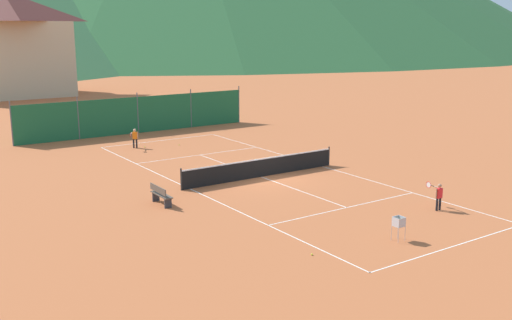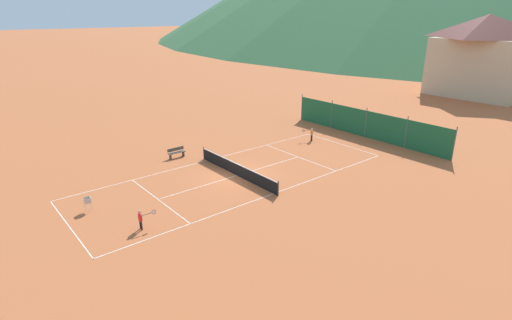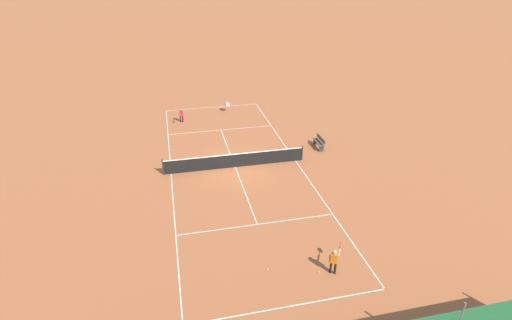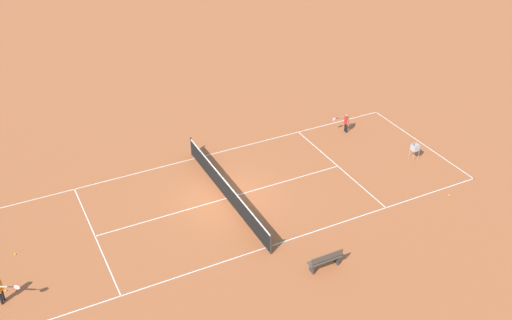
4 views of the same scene
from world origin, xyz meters
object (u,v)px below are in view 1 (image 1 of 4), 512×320
tennis_net (261,167)px  player_far_service (135,137)px  tennis_ball_far_corner (145,147)px  tennis_ball_alley_left (312,254)px  tennis_ball_near_corner (179,145)px  alpine_chalet (6,42)px  ball_hopper (399,223)px  courtside_bench (161,195)px  player_near_baseline (438,195)px

tennis_net → player_far_service: 10.77m
tennis_ball_far_corner → tennis_ball_alley_left: same height
tennis_ball_near_corner → alpine_chalet: (-2.58, 35.13, 5.79)m
tennis_net → ball_hopper: 10.47m
tennis_net → alpine_chalet: 45.23m
tennis_ball_alley_left → ball_hopper: size_ratio=0.07×
tennis_net → tennis_ball_far_corner: (-1.80, 10.37, -0.47)m
player_far_service → tennis_ball_near_corner: player_far_service is taller
tennis_ball_far_corner → courtside_bench: courtside_bench is taller
tennis_ball_near_corner → courtside_bench: 13.11m
courtside_bench → alpine_chalet: (4.08, 46.41, 5.37)m
tennis_ball_alley_left → courtside_bench: 8.38m
tennis_ball_near_corner → tennis_ball_alley_left: size_ratio=1.00×
tennis_net → tennis_ball_alley_left: (-4.68, -9.76, -0.47)m
player_near_baseline → tennis_ball_alley_left: bearing=-172.7°
tennis_ball_alley_left → tennis_net: bearing=64.4°
courtside_bench → tennis_net: bearing=13.8°
tennis_ball_near_corner → ball_hopper: 20.20m
tennis_net → tennis_ball_near_corner: 9.74m
player_far_service → player_near_baseline: 20.00m
player_near_baseline → tennis_ball_near_corner: 18.71m
courtside_bench → alpine_chalet: alpine_chalet is taller
player_near_baseline → alpine_chalet: bearing=95.5°
tennis_net → tennis_ball_near_corner: bearing=88.2°
tennis_ball_near_corner → tennis_ball_alley_left: bearing=-104.4°
alpine_chalet → tennis_ball_near_corner: bearing=-85.8°
tennis_ball_far_corner → tennis_ball_alley_left: size_ratio=1.00×
tennis_net → ball_hopper: bearing=-96.7°
tennis_net → tennis_ball_far_corner: bearing=99.8°
tennis_ball_near_corner → ball_hopper: ball_hopper is taller
tennis_ball_near_corner → player_far_service: bearing=164.1°
player_far_service → tennis_ball_alley_left: 20.39m
tennis_ball_near_corner → courtside_bench: (-6.65, -11.29, 0.42)m
alpine_chalet → tennis_ball_alley_left: bearing=-92.5°
courtside_bench → player_far_service: bearing=71.9°
ball_hopper → player_near_baseline: bearing=21.4°
tennis_net → player_near_baseline: (2.91, -8.79, 0.18)m
player_near_baseline → courtside_bench: size_ratio=0.77×
tennis_ball_alley_left → courtside_bench: bearing=101.5°
player_near_baseline → alpine_chalet: size_ratio=0.09×
player_far_service → tennis_ball_far_corner: player_far_service is taller
player_near_baseline → tennis_ball_alley_left: size_ratio=17.46×
tennis_ball_alley_left → courtside_bench: size_ratio=0.04×
tennis_ball_near_corner → tennis_ball_alley_left: same height
tennis_ball_far_corner → alpine_chalet: (-0.47, 34.48, 5.79)m
tennis_net → tennis_ball_near_corner: tennis_net is taller
tennis_ball_far_corner → tennis_net: bearing=-80.2°
tennis_ball_near_corner → alpine_chalet: 35.69m
tennis_net → alpine_chalet: (-2.27, 44.86, 5.32)m
ball_hopper → alpine_chalet: size_ratio=0.07×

